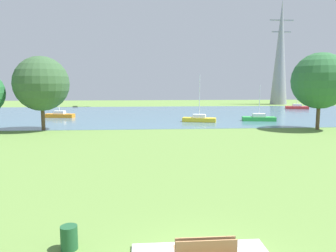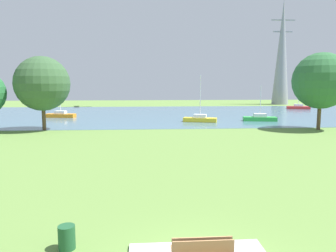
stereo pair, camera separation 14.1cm
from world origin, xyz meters
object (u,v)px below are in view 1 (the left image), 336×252
Objects in this scene: litter_bin at (69,238)px; tree_east_far at (320,81)px; tree_west_near at (41,84)px; sailboat_red at (297,107)px; sailboat_green at (259,118)px; sailboat_orange at (59,115)px; sailboat_yellow at (199,119)px; electricity_pylon at (280,52)px; bench_facing_water at (204,251)px.

litter_bin is 36.09m from tree_east_far.
tree_west_near is at bearing 176.66° from tree_east_far.
sailboat_green is at bearing -127.16° from sailboat_red.
sailboat_red reaches higher than sailboat_orange.
sailboat_red is at bearing 41.21° from sailboat_yellow.
litter_bin is 0.13× the size of sailboat_red.
sailboat_red is 0.71× the size of tree_west_near.
tree_west_near is (-19.97, -6.92, 5.04)m from sailboat_yellow.
electricity_pylon is at bearing 79.81° from sailboat_red.
electricity_pylon is (19.80, 39.14, 13.51)m from sailboat_green.
sailboat_green is at bearing 3.28° from sailboat_yellow.
sailboat_orange is 15.75m from tree_west_near.
bench_facing_water is 2.25× the size of litter_bin.
litter_bin is 0.15× the size of sailboat_orange.
bench_facing_water is 0.33× the size of sailboat_orange.
litter_bin is at bearing -106.63° from sailboat_yellow.
tree_east_far reaches higher than sailboat_orange.
electricity_pylon reaches higher than bench_facing_water.
sailboat_red is 21.97m from electricity_pylon.
tree_east_far is 51.70m from electricity_pylon.
electricity_pylon is (35.25, 76.61, 13.48)m from bench_facing_water.
litter_bin is 41.18m from sailboat_green.
electricity_pylon is (39.52, 75.29, 13.55)m from litter_bin.
tree_west_near is 68.02m from electricity_pylon.
bench_facing_water is 34.52m from tree_east_far.
sailboat_yellow is 9.09m from sailboat_green.
sailboat_red is at bearing 61.61° from bench_facing_water.
sailboat_yellow is 1.28× the size of sailboat_green.
tree_west_near is at bearing -82.96° from sailboat_orange.
electricity_pylon reaches higher than sailboat_green.
tree_west_near is at bearing -165.63° from sailboat_green.
bench_facing_water is at bearing -65.64° from tree_west_near.
sailboat_red is (47.61, 14.71, 0.01)m from sailboat_orange.
bench_facing_water is at bearing -99.79° from sailboat_yellow.
tree_east_far is (-12.89, -31.44, 5.39)m from sailboat_red.
sailboat_green is (-16.73, -22.08, -0.01)m from sailboat_red.
tree_east_far is (23.56, 26.79, 5.44)m from litter_bin.
tree_east_far reaches higher than tree_west_near.
sailboat_green is at bearing 61.39° from litter_bin.
litter_bin is at bearing -118.61° from sailboat_green.
tree_west_near is (-45.78, -29.52, 5.05)m from sailboat_red.
tree_east_far is at bearing -67.69° from sailboat_green.
bench_facing_water is 33.35m from tree_west_near.
litter_bin is at bearing -75.62° from sailboat_orange.
electricity_pylon reaches higher than sailboat_yellow.
sailboat_red is at bearing -100.19° from electricity_pylon.
tree_east_far is (12.92, -8.84, 5.38)m from sailboat_yellow.
litter_bin is at bearing -72.01° from tree_west_near.
sailboat_yellow is 50.88m from electricity_pylon.
sailboat_yellow is at bearing -126.06° from electricity_pylon.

